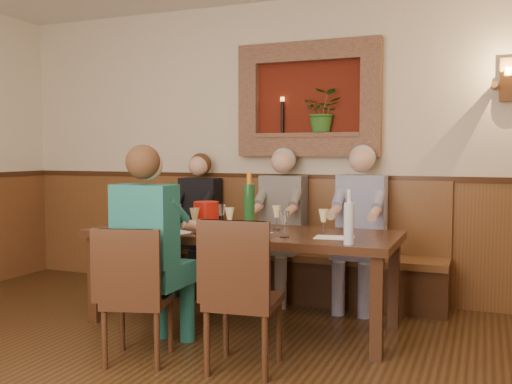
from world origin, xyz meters
TOP-DOWN VIEW (x-y plane):
  - room_shell at (0.00, 0.00)m, footprint 6.04×6.04m
  - wainscoting at (0.00, -0.00)m, footprint 6.02×6.02m
  - wall_niche at (0.24, 2.94)m, footprint 1.36×0.30m
  - wall_sconce at (1.90, 2.93)m, footprint 0.25×0.20m
  - dining_table at (0.00, 1.85)m, footprint 2.40×0.90m
  - bench at (0.00, 2.79)m, footprint 3.00×0.45m
  - chair_near_left at (-0.31, 0.88)m, footprint 0.49×0.49m
  - chair_near_right at (0.38, 1.00)m, footprint 0.47×0.47m
  - person_bench_left at (-0.85, 2.69)m, footprint 0.39×0.48m
  - person_bench_mid at (0.02, 2.69)m, footprint 0.41×0.50m
  - person_bench_right at (0.75, 2.69)m, footprint 0.42×0.51m
  - person_chair_front at (-0.32, 1.07)m, footprint 0.41×0.51m
  - spittoon_bucket at (-0.26, 1.76)m, footprint 0.21×0.21m
  - wine_bottle_green_a at (0.09, 1.78)m, footprint 0.11×0.11m
  - wine_bottle_green_b at (-0.66, 1.93)m, footprint 0.08×0.08m
  - water_bottle at (0.92, 1.50)m, footprint 0.09×0.09m
  - tasting_sheet_a at (-0.90, 1.70)m, footprint 0.36×0.30m
  - tasting_sheet_b at (0.11, 1.77)m, footprint 0.33×0.27m
  - tasting_sheet_c at (0.76, 1.75)m, footprint 0.29×0.22m
  - tasting_sheet_d at (-0.46, 1.57)m, footprint 0.37×0.32m
  - wine_glass_0 at (0.65, 1.86)m, footprint 0.08×0.08m
  - wine_glass_1 at (-0.27, 1.58)m, footprint 0.08×0.08m
  - wine_glass_2 at (-1.01, 1.69)m, footprint 0.08×0.08m
  - wine_glass_3 at (-0.22, 1.95)m, footprint 0.08×0.08m
  - wine_glass_4 at (-0.04, 1.71)m, footprint 0.08×0.08m
  - wine_glass_5 at (0.24, 2.00)m, footprint 0.08×0.08m
  - wine_glass_6 at (0.43, 1.63)m, footprint 0.08×0.08m
  - wine_glass_7 at (-0.77, 1.98)m, footprint 0.08×0.08m

SIDE VIEW (x-z plane):
  - chair_near_left at x=-0.31m, z-range -0.19..0.70m
  - chair_near_right at x=0.38m, z-range -0.20..0.76m
  - bench at x=0.00m, z-range -0.23..0.88m
  - person_bench_left at x=-0.85m, z-range -0.12..1.23m
  - person_bench_mid at x=0.02m, z-range -0.12..1.28m
  - person_chair_front at x=-0.32m, z-range -0.12..1.29m
  - wainscoting at x=0.00m, z-range 0.01..1.16m
  - person_bench_right at x=0.75m, z-range -0.12..1.30m
  - dining_table at x=0.00m, z-range 0.30..1.05m
  - tasting_sheet_a at x=-0.90m, z-range 0.75..0.75m
  - tasting_sheet_b at x=0.11m, z-range 0.75..0.75m
  - tasting_sheet_c at x=0.76m, z-range 0.75..0.75m
  - tasting_sheet_d at x=-0.46m, z-range 0.75..0.75m
  - wine_glass_0 at x=0.65m, z-range 0.75..0.94m
  - wine_glass_1 at x=-0.27m, z-range 0.75..0.94m
  - wine_glass_2 at x=-1.01m, z-range 0.75..0.94m
  - wine_glass_3 at x=-0.22m, z-range 0.75..0.94m
  - wine_glass_4 at x=-0.04m, z-range 0.75..0.94m
  - wine_glass_5 at x=0.24m, z-range 0.75..0.94m
  - wine_glass_6 at x=0.43m, z-range 0.75..0.94m
  - wine_glass_7 at x=-0.77m, z-range 0.75..0.94m
  - spittoon_bucket at x=-0.26m, z-range 0.75..0.97m
  - wine_bottle_green_b at x=-0.66m, z-range 0.71..1.07m
  - water_bottle at x=0.92m, z-range 0.71..1.08m
  - wine_bottle_green_a at x=0.09m, z-range 0.71..1.17m
  - wall_niche at x=0.24m, z-range 1.28..2.34m
  - room_shell at x=0.00m, z-range 0.48..3.30m
  - wall_sconce at x=1.90m, z-range 1.77..2.12m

